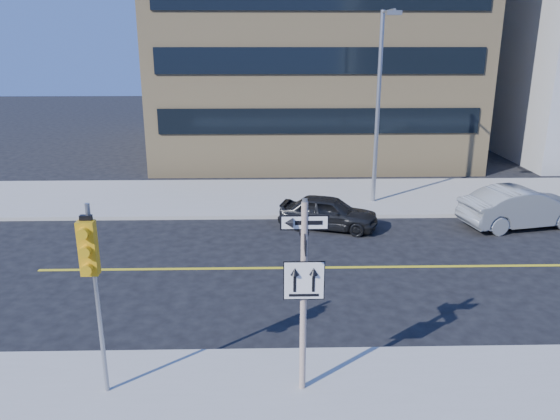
{
  "coord_description": "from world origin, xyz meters",
  "views": [
    {
      "loc": [
        -0.69,
        -12.14,
        7.03
      ],
      "look_at": [
        -0.3,
        4.0,
        1.96
      ],
      "focal_mm": 35.0,
      "sensor_mm": 36.0,
      "label": 1
    }
  ],
  "objects_px": {
    "parked_car_a": "(328,212)",
    "streetlight_a": "(380,96)",
    "sign_pole": "(304,287)",
    "parked_car_b": "(522,207)",
    "traffic_signal": "(91,263)"
  },
  "relations": [
    {
      "from": "sign_pole",
      "to": "streetlight_a",
      "type": "height_order",
      "value": "streetlight_a"
    },
    {
      "from": "traffic_signal",
      "to": "parked_car_b",
      "type": "xyz_separation_m",
      "value": [
        13.22,
        10.52,
        -2.24
      ]
    },
    {
      "from": "parked_car_b",
      "to": "streetlight_a",
      "type": "xyz_separation_m",
      "value": [
        -5.22,
        2.9,
        3.97
      ]
    },
    {
      "from": "streetlight_a",
      "to": "sign_pole",
      "type": "bearing_deg",
      "value": -106.77
    },
    {
      "from": "sign_pole",
      "to": "traffic_signal",
      "type": "distance_m",
      "value": 4.05
    },
    {
      "from": "parked_car_a",
      "to": "streetlight_a",
      "type": "height_order",
      "value": "streetlight_a"
    },
    {
      "from": "traffic_signal",
      "to": "parked_car_a",
      "type": "height_order",
      "value": "traffic_signal"
    },
    {
      "from": "parked_car_b",
      "to": "streetlight_a",
      "type": "height_order",
      "value": "streetlight_a"
    },
    {
      "from": "sign_pole",
      "to": "parked_car_b",
      "type": "xyz_separation_m",
      "value": [
        9.22,
        10.37,
        -1.65
      ]
    },
    {
      "from": "sign_pole",
      "to": "traffic_signal",
      "type": "relative_size",
      "value": 1.02
    },
    {
      "from": "traffic_signal",
      "to": "streetlight_a",
      "type": "xyz_separation_m",
      "value": [
        8.0,
        13.42,
        1.73
      ]
    },
    {
      "from": "traffic_signal",
      "to": "streetlight_a",
      "type": "relative_size",
      "value": 0.5
    },
    {
      "from": "traffic_signal",
      "to": "streetlight_a",
      "type": "distance_m",
      "value": 15.72
    },
    {
      "from": "parked_car_a",
      "to": "parked_car_b",
      "type": "relative_size",
      "value": 0.79
    },
    {
      "from": "streetlight_a",
      "to": "parked_car_b",
      "type": "bearing_deg",
      "value": -29.09
    }
  ]
}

